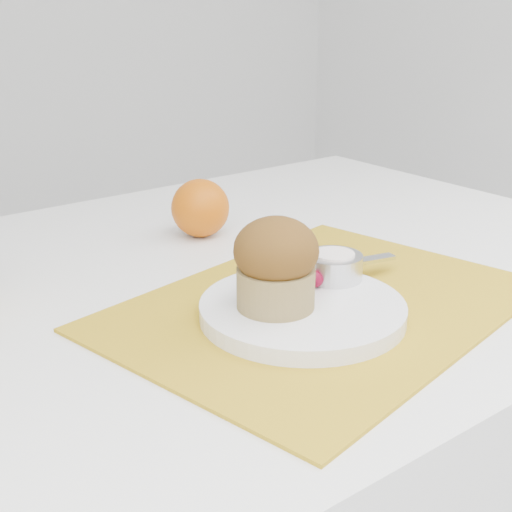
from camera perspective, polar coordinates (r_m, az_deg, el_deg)
placemat at (r=0.79m, az=5.29°, el=-3.97°), size 0.52×0.42×0.00m
plate at (r=0.75m, az=3.74°, el=-4.33°), size 0.25×0.25×0.02m
ramekin at (r=0.81m, az=6.22°, el=-0.85°), size 0.08×0.08×0.03m
cream at (r=0.80m, az=6.26°, el=0.07°), size 0.06×0.06×0.01m
raspberry_near at (r=0.80m, az=3.62°, el=-1.51°), size 0.02×0.02×0.02m
raspberry_far at (r=0.79m, az=4.69°, el=-1.82°), size 0.02×0.02×0.02m
butter_knife at (r=0.84m, az=5.39°, el=-0.96°), size 0.19×0.06×0.00m
orange at (r=1.01m, az=-4.48°, el=3.85°), size 0.08×0.08×0.08m
muffin at (r=0.72m, az=1.61°, el=-0.60°), size 0.10×0.10×0.10m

